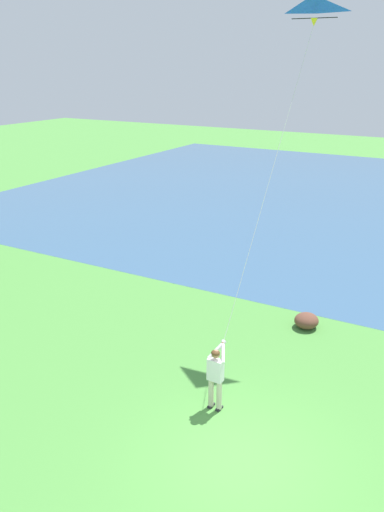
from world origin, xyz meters
name	(u,v)px	position (x,y,z in m)	size (l,w,h in m)	color
ground_plane	(242,461)	(0.00, 0.00, 0.00)	(120.00, 120.00, 0.00)	#4C8E3D
lake_water	(350,200)	(26.04, 4.00, 0.00)	(36.00, 44.00, 0.01)	#385B7F
person_kite_flyer	(216,373)	(1.45, 1.44, 1.05)	(0.62, 0.52, 1.83)	#232328
flying_kite	(312,15)	(6.58, 1.25, 9.73)	(5.20, 1.42, 8.35)	blue
lakeside_shrub	(306,321)	(7.00, 0.81, 0.25)	(0.86, 0.81, 0.50)	brown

